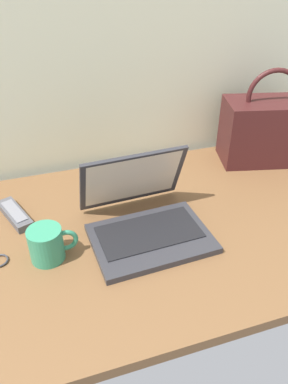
# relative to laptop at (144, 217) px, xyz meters

# --- Properties ---
(desk) EXTENTS (1.60, 0.76, 0.03)m
(desk) POSITION_rel_laptop_xyz_m (0.00, 0.01, -0.06)
(desk) COLOR brown
(desk) RESTS_ON ground
(laptop) EXTENTS (0.32, 0.31, 0.21)m
(laptop) POSITION_rel_laptop_xyz_m (0.00, 0.00, 0.00)
(laptop) COLOR #2D2D33
(laptop) RESTS_ON desk
(coffee_mug) EXTENTS (0.12, 0.09, 0.09)m
(coffee_mug) POSITION_rel_laptop_xyz_m (-0.26, -0.03, 0.00)
(coffee_mug) COLOR #338C66
(coffee_mug) RESTS_ON desk
(remote_control_near) EXTENTS (0.10, 0.17, 0.02)m
(remote_control_near) POSITION_rel_laptop_xyz_m (0.13, 0.26, -0.03)
(remote_control_near) COLOR #B7B7B7
(remote_control_near) RESTS_ON desk
(remote_control_far) EXTENTS (0.10, 0.17, 0.02)m
(remote_control_far) POSITION_rel_laptop_xyz_m (-0.34, 0.17, -0.03)
(remote_control_far) COLOR #4C4C51
(remote_control_far) RESTS_ON desk
(handbag) EXTENTS (0.33, 0.23, 0.33)m
(handbag) POSITION_rel_laptop_xyz_m (0.53, 0.25, 0.07)
(handbag) COLOR #3F1919
(handbag) RESTS_ON desk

